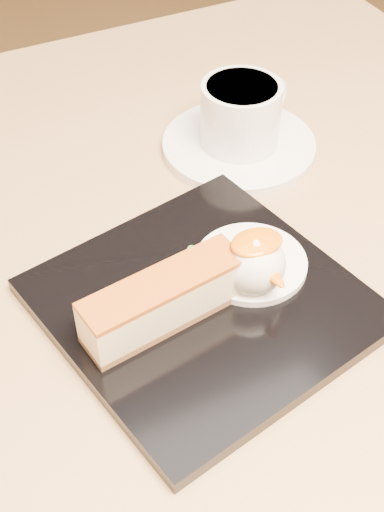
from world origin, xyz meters
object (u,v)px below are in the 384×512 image
table (204,357)px  cheesecake (164,300)px  dessert_plate (203,304)px  coffee_cup (242,113)px  saucer (239,146)px  ice_cream_scoop (254,264)px

table → cheesecake: bearing=-135.8°
dessert_plate → coffee_cup: bearing=53.5°
table → saucer: size_ratio=5.33×
cheesecake → coffee_cup: 0.24m
ice_cream_scoop → saucer: 0.20m
cheesecake → dessert_plate: bearing=-0.2°
cheesecake → ice_cream_scoop: bearing=-8.3°
ice_cream_scoop → coffee_cup: (0.09, 0.18, 0.01)m
cheesecake → ice_cream_scoop: 0.08m
ice_cream_scoop → saucer: bearing=64.2°
table → dessert_plate: (-0.03, -0.06, 0.16)m
cheesecake → saucer: cheesecake is taller
table → cheesecake: 0.21m
saucer → table: bearing=-129.9°
cheesecake → saucer: 0.24m
dessert_plate → ice_cream_scoop: size_ratio=4.53×
dessert_plate → ice_cream_scoop: 0.05m
table → cheesecake: cheesecake is taller
ice_cream_scoop → coffee_cup: bearing=63.8°
ice_cream_scoop → saucer: size_ratio=0.32×
dessert_plate → saucer: size_ratio=1.47×
cheesecake → table: bearing=35.8°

